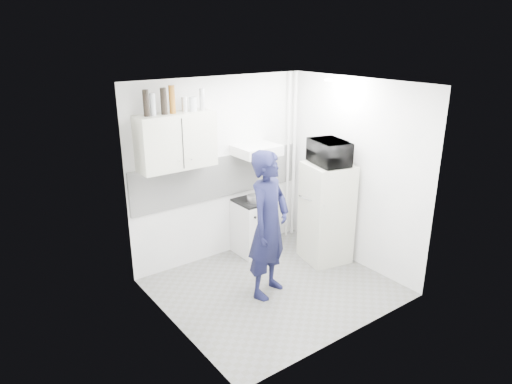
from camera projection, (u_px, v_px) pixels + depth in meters
floor at (274, 287)px, 5.94m from camera, size 2.80×2.80×0.00m
ceiling at (277, 84)px, 5.08m from camera, size 2.80×2.80×0.00m
wall_back at (221, 170)px, 6.46m from camera, size 2.80×0.00×2.80m
wall_left at (170, 220)px, 4.73m from camera, size 0.00×2.60×2.60m
wall_right at (355, 174)px, 6.29m from camera, size 0.00×2.60×2.60m
person at (269, 225)px, 5.54m from camera, size 0.80×0.68×1.86m
stove at (253, 227)px, 6.79m from camera, size 0.50×0.50×0.80m
fridge at (326, 213)px, 6.48m from camera, size 0.71×0.71×1.44m
stove_top at (253, 201)px, 6.65m from camera, size 0.48×0.48×0.03m
saucepan at (253, 198)px, 6.57m from camera, size 0.18×0.18×0.10m
microwave at (330, 152)px, 6.18m from camera, size 0.68×0.54×0.33m
bottle_a at (146, 103)px, 5.36m from camera, size 0.07×0.07×0.31m
bottle_b at (153, 104)px, 5.41m from camera, size 0.07×0.07×0.27m
bottle_c at (164, 101)px, 5.49m from camera, size 0.08×0.08×0.32m
bottle_d at (172, 99)px, 5.54m from camera, size 0.08×0.08×0.34m
canister_a at (184, 105)px, 5.66m from camera, size 0.08×0.08×0.19m
canister_b at (193, 104)px, 5.73m from camera, size 0.09×0.09×0.18m
bottle_e at (202, 99)px, 5.79m from camera, size 0.07×0.07×0.28m
upper_cabinet at (176, 141)px, 5.73m from camera, size 1.00×0.35×0.70m
range_hood at (257, 150)px, 6.43m from camera, size 0.60×0.50×0.14m
backsplash at (221, 177)px, 6.48m from camera, size 2.74×0.03×0.60m
pipe_a at (294, 157)px, 7.13m from camera, size 0.05×0.05×2.60m
pipe_b at (288, 158)px, 7.06m from camera, size 0.04×0.04×2.60m
ceiling_spot_fixture at (328, 80)px, 5.80m from camera, size 0.10×0.10×0.02m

